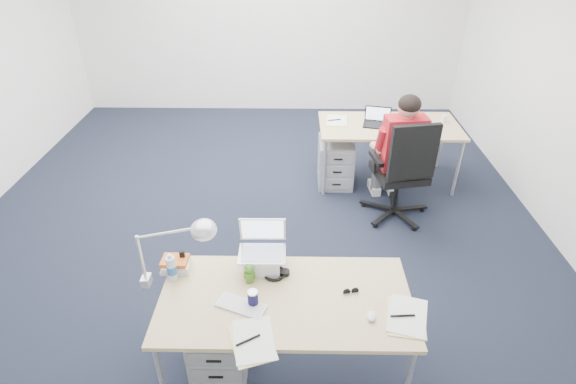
{
  "coord_description": "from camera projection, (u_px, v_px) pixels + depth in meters",
  "views": [
    {
      "loc": [
        0.4,
        -3.66,
        2.8
      ],
      "look_at": [
        0.35,
        -0.53,
        0.85
      ],
      "focal_mm": 28.0,
      "sensor_mm": 36.0,
      "label": 1
    }
  ],
  "objects": [
    {
      "name": "desk_near",
      "position": [
        285.0,
        303.0,
        2.86
      ],
      "size": [
        1.6,
        0.8,
        0.73
      ],
      "color": "tan",
      "rests_on": "ground"
    },
    {
      "name": "office_chair",
      "position": [
        398.0,
        190.0,
        4.71
      ],
      "size": [
        0.85,
        0.85,
        1.15
      ],
      "rotation": [
        0.0,
        0.0,
        0.18
      ],
      "color": "black",
      "rests_on": "ground"
    },
    {
      "name": "dark_laptop",
      "position": [
        377.0,
        117.0,
        5.08
      ],
      "size": [
        0.35,
        0.34,
        0.21
      ],
      "primitive_type": null,
      "rotation": [
        0.0,
        0.0,
        -0.22
      ],
      "color": "black",
      "rests_on": "desk_far"
    },
    {
      "name": "seated_person",
      "position": [
        397.0,
        152.0,
        4.68
      ],
      "size": [
        0.43,
        0.74,
        1.34
      ],
      "rotation": [
        0.0,
        0.0,
        0.11
      ],
      "color": "#B11921",
      "rests_on": "ground"
    },
    {
      "name": "bear_figurine",
      "position": [
        249.0,
        274.0,
        2.93
      ],
      "size": [
        0.09,
        0.08,
        0.14
      ],
      "primitive_type": null,
      "rotation": [
        0.0,
        0.0,
        -0.31
      ],
      "color": "#31721E",
      "rests_on": "desk_near"
    },
    {
      "name": "papers_right",
      "position": [
        406.0,
        317.0,
        2.7
      ],
      "size": [
        0.29,
        0.36,
        0.01
      ],
      "primitive_type": "cube",
      "rotation": [
        0.0,
        0.0,
        -0.24
      ],
      "color": "#E0CF81",
      "rests_on": "desk_near"
    },
    {
      "name": "desk_lamp",
      "position": [
        166.0,
        253.0,
        2.8
      ],
      "size": [
        0.49,
        0.23,
        0.53
      ],
      "primitive_type": null,
      "rotation": [
        0.0,
        0.0,
        -0.12
      ],
      "color": "silver",
      "rests_on": "desk_near"
    },
    {
      "name": "papers_left",
      "position": [
        252.0,
        342.0,
        2.54
      ],
      "size": [
        0.3,
        0.37,
        0.01
      ],
      "primitive_type": "cube",
      "rotation": [
        0.0,
        0.0,
        0.24
      ],
      "color": "#E0CF81",
      "rests_on": "desk_near"
    },
    {
      "name": "computer_mouse",
      "position": [
        371.0,
        316.0,
        2.69
      ],
      "size": [
        0.06,
        0.09,
        0.03
      ],
      "primitive_type": "ellipsoid",
      "rotation": [
        0.0,
        0.0,
        -0.11
      ],
      "color": "white",
      "rests_on": "desk_near"
    },
    {
      "name": "desk_far",
      "position": [
        389.0,
        128.0,
        5.18
      ],
      "size": [
        1.6,
        0.8,
        0.73
      ],
      "color": "tan",
      "rests_on": "ground"
    },
    {
      "name": "headphones",
      "position": [
        274.0,
        272.0,
        3.02
      ],
      "size": [
        0.21,
        0.16,
        0.03
      ],
      "primitive_type": null,
      "rotation": [
        0.0,
        0.0,
        -0.01
      ],
      "color": "black",
      "rests_on": "desk_near"
    },
    {
      "name": "cordless_phone",
      "position": [
        183.0,
        259.0,
        3.06
      ],
      "size": [
        0.04,
        0.03,
        0.13
      ],
      "primitive_type": "cube",
      "rotation": [
        0.0,
        0.0,
        0.16
      ],
      "color": "black",
      "rests_on": "desk_near"
    },
    {
      "name": "far_papers",
      "position": [
        336.0,
        121.0,
        5.24
      ],
      "size": [
        0.25,
        0.34,
        0.01
      ],
      "primitive_type": "cube",
      "rotation": [
        0.0,
        0.0,
        -0.07
      ],
      "color": "white",
      "rests_on": "desk_far"
    },
    {
      "name": "water_bottle",
      "position": [
        171.0,
        267.0,
        2.93
      ],
      "size": [
        0.07,
        0.07,
        0.21
      ],
      "primitive_type": "cylinder",
      "rotation": [
        0.0,
        0.0,
        -0.12
      ],
      "color": "silver",
      "rests_on": "desk_near"
    },
    {
      "name": "drawer_pedestal_near",
      "position": [
        220.0,
        331.0,
        3.19
      ],
      "size": [
        0.4,
        0.5,
        0.55
      ],
      "primitive_type": "cube",
      "color": "#A7ABAD",
      "rests_on": "ground"
    },
    {
      "name": "sunglasses",
      "position": [
        351.0,
        291.0,
        2.87
      ],
      "size": [
        0.11,
        0.07,
        0.02
      ],
      "primitive_type": null,
      "rotation": [
        0.0,
        0.0,
        0.2
      ],
      "color": "black",
      "rests_on": "desk_near"
    },
    {
      "name": "far_cup",
      "position": [
        444.0,
        119.0,
        5.2
      ],
      "size": [
        0.07,
        0.07,
        0.09
      ],
      "primitive_type": "cylinder",
      "rotation": [
        0.0,
        0.0,
        -0.3
      ],
      "color": "white",
      "rests_on": "desk_far"
    },
    {
      "name": "room",
      "position": [
        246.0,
        69.0,
        3.68
      ],
      "size": [
        6.02,
        7.02,
        2.8
      ],
      "color": "silver",
      "rests_on": "ground"
    },
    {
      "name": "book_stack",
      "position": [
        176.0,
        264.0,
        3.05
      ],
      "size": [
        0.21,
        0.18,
        0.09
      ],
      "primitive_type": "cube",
      "rotation": [
        0.0,
        0.0,
        -0.2
      ],
      "color": "silver",
      "rests_on": "desk_near"
    },
    {
      "name": "silver_laptop",
      "position": [
        262.0,
        249.0,
        2.99
      ],
      "size": [
        0.32,
        0.25,
        0.33
      ],
      "primitive_type": null,
      "rotation": [
        0.0,
        0.0,
        0.01
      ],
      "color": "silver",
      "rests_on": "desk_near"
    },
    {
      "name": "can_koozie",
      "position": [
        253.0,
        298.0,
        2.76
      ],
      "size": [
        0.07,
        0.07,
        0.11
      ],
      "primitive_type": "cylinder",
      "rotation": [
        0.0,
        0.0,
        0.06
      ],
      "color": "#16143E",
      "rests_on": "desk_near"
    },
    {
      "name": "drawer_pedestal_far",
      "position": [
        336.0,
        162.0,
        5.35
      ],
      "size": [
        0.4,
        0.5,
        0.55
      ],
      "primitive_type": "cube",
      "color": "#A7ABAD",
      "rests_on": "ground"
    },
    {
      "name": "wireless_keyboard",
      "position": [
        241.0,
        306.0,
        2.77
      ],
      "size": [
        0.33,
        0.23,
        0.02
      ],
      "primitive_type": "cube",
      "rotation": [
        0.0,
        0.0,
        -0.38
      ],
      "color": "white",
      "rests_on": "desk_near"
    },
    {
      "name": "floor",
      "position": [
        254.0,
        235.0,
        4.59
      ],
      "size": [
        7.0,
        7.0,
        0.0
      ],
      "primitive_type": "plane",
      "color": "black",
      "rests_on": "ground"
    }
  ]
}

